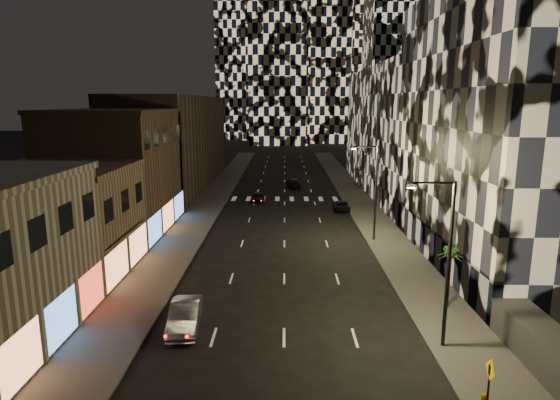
{
  "coord_description": "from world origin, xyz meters",
  "views": [
    {
      "loc": [
        0.02,
        -13.29,
        13.0
      ],
      "look_at": [
        -0.32,
        20.35,
        6.0
      ],
      "focal_mm": 30.0,
      "sensor_mm": 36.0,
      "label": 1
    }
  ],
  "objects_px": {
    "car_dark_rightlane": "(341,206)",
    "palm_tree": "(450,257)",
    "streetlight_far": "(373,186)",
    "car_dark_midlane": "(258,197)",
    "streetlight_near": "(445,253)",
    "car_dark_oncoming": "(294,183)",
    "car_silver_parked": "(185,316)",
    "ped_sign": "(489,379)"
  },
  "relations": [
    {
      "from": "car_dark_oncoming",
      "to": "car_dark_rightlane",
      "type": "relative_size",
      "value": 1.13
    },
    {
      "from": "streetlight_near",
      "to": "car_dark_oncoming",
      "type": "height_order",
      "value": "streetlight_near"
    },
    {
      "from": "streetlight_near",
      "to": "car_dark_rightlane",
      "type": "distance_m",
      "value": 33.14
    },
    {
      "from": "car_dark_rightlane",
      "to": "streetlight_near",
      "type": "bearing_deg",
      "value": -85.68
    },
    {
      "from": "car_dark_oncoming",
      "to": "palm_tree",
      "type": "xyz_separation_m",
      "value": [
        9.03,
        -44.4,
        2.78
      ]
    },
    {
      "from": "car_dark_midlane",
      "to": "car_dark_rightlane",
      "type": "height_order",
      "value": "car_dark_midlane"
    },
    {
      "from": "streetlight_far",
      "to": "car_dark_midlane",
      "type": "relative_size",
      "value": 2.29
    },
    {
      "from": "car_dark_midlane",
      "to": "streetlight_near",
      "type": "bearing_deg",
      "value": -73.23
    },
    {
      "from": "streetlight_far",
      "to": "car_dark_rightlane",
      "type": "distance_m",
      "value": 13.7
    },
    {
      "from": "car_dark_midlane",
      "to": "ped_sign",
      "type": "relative_size",
      "value": 1.4
    },
    {
      "from": "streetlight_far",
      "to": "car_silver_parked",
      "type": "bearing_deg",
      "value": -128.24
    },
    {
      "from": "car_dark_midlane",
      "to": "car_dark_rightlane",
      "type": "relative_size",
      "value": 0.96
    },
    {
      "from": "car_silver_parked",
      "to": "ped_sign",
      "type": "distance_m",
      "value": 16.39
    },
    {
      "from": "car_dark_oncoming",
      "to": "palm_tree",
      "type": "distance_m",
      "value": 45.4
    },
    {
      "from": "car_silver_parked",
      "to": "ped_sign",
      "type": "bearing_deg",
      "value": -35.13
    },
    {
      "from": "car_silver_parked",
      "to": "car_dark_rightlane",
      "type": "bearing_deg",
      "value": 62.63
    },
    {
      "from": "streetlight_far",
      "to": "ped_sign",
      "type": "xyz_separation_m",
      "value": [
        -0.06,
        -26.22,
        -3.28
      ]
    },
    {
      "from": "streetlight_far",
      "to": "car_dark_rightlane",
      "type": "relative_size",
      "value": 2.2
    },
    {
      "from": "car_dark_oncoming",
      "to": "car_dark_rightlane",
      "type": "xyz_separation_m",
      "value": [
        5.57,
        -16.57,
        -0.1
      ]
    },
    {
      "from": "streetlight_near",
      "to": "car_dark_rightlane",
      "type": "bearing_deg",
      "value": 92.37
    },
    {
      "from": "car_dark_midlane",
      "to": "ped_sign",
      "type": "distance_m",
      "value": 45.6
    },
    {
      "from": "streetlight_far",
      "to": "palm_tree",
      "type": "height_order",
      "value": "streetlight_far"
    },
    {
      "from": "palm_tree",
      "to": "car_silver_parked",
      "type": "bearing_deg",
      "value": -169.9
    },
    {
      "from": "palm_tree",
      "to": "car_dark_rightlane",
      "type": "bearing_deg",
      "value": 97.09
    },
    {
      "from": "streetlight_near",
      "to": "car_dark_midlane",
      "type": "distance_m",
      "value": 39.89
    },
    {
      "from": "streetlight_near",
      "to": "palm_tree",
      "type": "height_order",
      "value": "streetlight_near"
    },
    {
      "from": "car_silver_parked",
      "to": "palm_tree",
      "type": "relative_size",
      "value": 1.18
    },
    {
      "from": "car_silver_parked",
      "to": "car_dark_rightlane",
      "type": "relative_size",
      "value": 1.16
    },
    {
      "from": "car_dark_rightlane",
      "to": "palm_tree",
      "type": "xyz_separation_m",
      "value": [
        3.46,
        -27.83,
        2.88
      ]
    },
    {
      "from": "streetlight_near",
      "to": "ped_sign",
      "type": "xyz_separation_m",
      "value": [
        -0.06,
        -6.22,
        -3.28
      ]
    },
    {
      "from": "car_silver_parked",
      "to": "car_dark_rightlane",
      "type": "distance_m",
      "value": 33.29
    },
    {
      "from": "car_dark_midlane",
      "to": "palm_tree",
      "type": "distance_m",
      "value": 35.82
    },
    {
      "from": "car_silver_parked",
      "to": "ped_sign",
      "type": "height_order",
      "value": "ped_sign"
    },
    {
      "from": "car_silver_parked",
      "to": "palm_tree",
      "type": "bearing_deg",
      "value": 5.34
    },
    {
      "from": "ped_sign",
      "to": "car_dark_midlane",
      "type": "bearing_deg",
      "value": 110.99
    },
    {
      "from": "streetlight_far",
      "to": "car_dark_oncoming",
      "type": "height_order",
      "value": "streetlight_far"
    },
    {
      "from": "car_silver_parked",
      "to": "streetlight_near",
      "type": "bearing_deg",
      "value": -12.95
    },
    {
      "from": "streetlight_near",
      "to": "streetlight_far",
      "type": "xyz_separation_m",
      "value": [
        0.0,
        20.0,
        0.0
      ]
    },
    {
      "from": "car_silver_parked",
      "to": "car_dark_midlane",
      "type": "xyz_separation_m",
      "value": [
        2.3,
        35.76,
        -0.11
      ]
    },
    {
      "from": "streetlight_far",
      "to": "palm_tree",
      "type": "xyz_separation_m",
      "value": [
        2.11,
        -15.07,
        -1.9
      ]
    },
    {
      "from": "streetlight_near",
      "to": "car_dark_midlane",
      "type": "relative_size",
      "value": 2.29
    },
    {
      "from": "streetlight_far",
      "to": "ped_sign",
      "type": "height_order",
      "value": "streetlight_far"
    }
  ]
}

